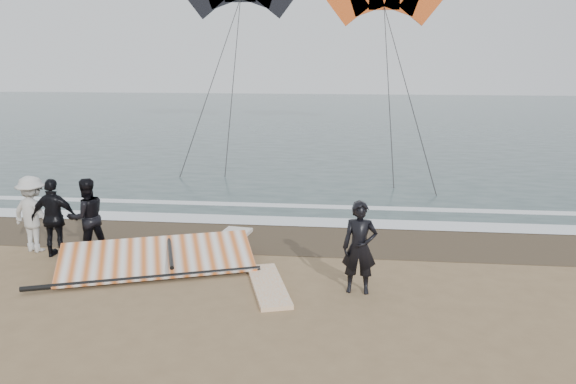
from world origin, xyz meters
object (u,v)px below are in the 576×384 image
Objects in this scene: sail_rig at (157,259)px; man_main at (360,247)px; board_white at (268,286)px; board_cream at (223,244)px.

man_main is at bearing -11.02° from sail_rig.
man_main is at bearing -17.06° from board_white.
man_main reaches higher than board_cream.
sail_rig is at bearing 144.88° from board_white.
sail_rig is at bearing -117.62° from board_cream.
board_cream is (-3.32, 2.44, -0.89)m from man_main.
board_white is 0.86× the size of board_cream.
man_main is 4.22m from board_cream.
board_white is at bearing -18.17° from sail_rig.
sail_rig is (-4.49, 0.87, -0.74)m from man_main.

